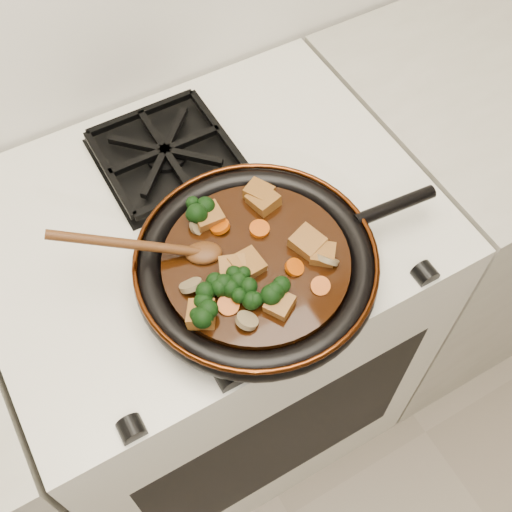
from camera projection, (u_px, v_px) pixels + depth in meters
stove at (216, 332)px, 1.45m from camera, size 0.76×0.60×0.90m
burner_grate_front at (242, 272)px, 1.00m from camera, size 0.23×0.23×0.03m
burner_grate_back at (166, 154)px, 1.13m from camera, size 0.23×0.23×0.03m
skillet at (257, 265)px, 0.97m from camera, size 0.50×0.37×0.05m
braising_sauce at (256, 263)px, 0.96m from camera, size 0.28×0.28×0.02m
tofu_cube_0 at (247, 266)px, 0.94m from camera, size 0.05×0.05×0.03m
tofu_cube_1 at (263, 200)px, 1.01m from camera, size 0.05×0.05×0.03m
tofu_cube_2 at (323, 254)px, 0.95m from camera, size 0.05×0.05×0.02m
tofu_cube_3 at (280, 305)px, 0.91m from camera, size 0.05×0.05×0.02m
tofu_cube_4 at (201, 314)px, 0.90m from camera, size 0.05×0.06×0.03m
tofu_cube_5 at (207, 217)px, 0.99m from camera, size 0.05×0.04×0.03m
tofu_cube_6 at (234, 270)px, 0.94m from camera, size 0.05×0.05×0.03m
tofu_cube_7 at (307, 243)px, 0.96m from camera, size 0.05×0.06×0.03m
tofu_cube_8 at (259, 193)px, 1.01m from camera, size 0.05×0.05×0.02m
broccoli_floret_0 at (245, 278)px, 0.93m from camera, size 0.06×0.07×0.07m
broccoli_floret_1 at (204, 311)px, 0.90m from camera, size 0.09×0.09×0.07m
broccoli_floret_2 at (200, 211)px, 0.99m from camera, size 0.09×0.08×0.08m
broccoli_floret_3 at (212, 291)px, 0.92m from camera, size 0.07×0.07×0.06m
broccoli_floret_4 at (248, 297)px, 0.91m from camera, size 0.09×0.08×0.07m
broccoli_floret_5 at (229, 286)px, 0.92m from camera, size 0.06×0.06×0.06m
broccoli_floret_6 at (272, 288)px, 0.92m from camera, size 0.08×0.08×0.06m
carrot_coin_0 at (260, 229)px, 0.98m from camera, size 0.03×0.03×0.01m
carrot_coin_1 at (320, 286)px, 0.93m from camera, size 0.03×0.03×0.02m
carrot_coin_2 at (220, 227)px, 0.98m from camera, size 0.03×0.03×0.02m
carrot_coin_3 at (300, 242)px, 0.97m from camera, size 0.03×0.03×0.02m
carrot_coin_4 at (228, 305)px, 0.91m from camera, size 0.03×0.03×0.02m
carrot_coin_5 at (294, 267)px, 0.94m from camera, size 0.03×0.03×0.02m
mushroom_slice_0 at (247, 321)px, 0.89m from camera, size 0.04×0.04×0.02m
mushroom_slice_1 at (327, 259)px, 0.95m from camera, size 0.04×0.05×0.03m
mushroom_slice_2 at (191, 285)px, 0.92m from camera, size 0.03×0.03×0.03m
mushroom_slice_3 at (199, 225)px, 0.98m from camera, size 0.04×0.04×0.03m
wooden_spoon at (162, 248)px, 0.94m from camera, size 0.14×0.09×0.23m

